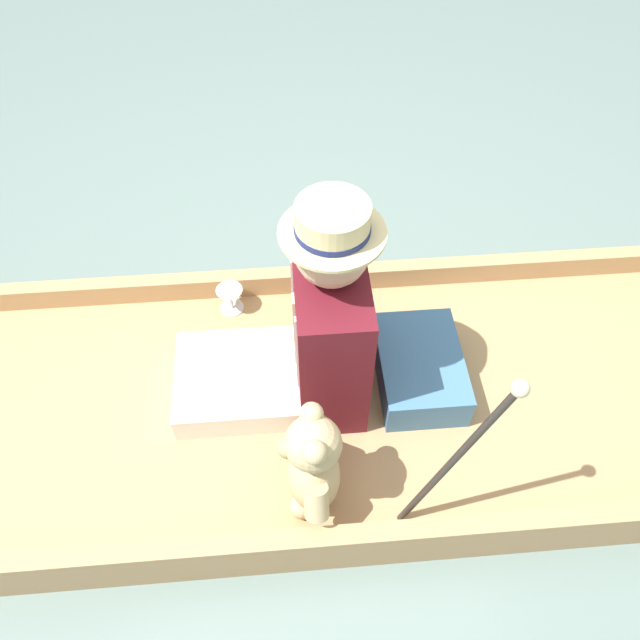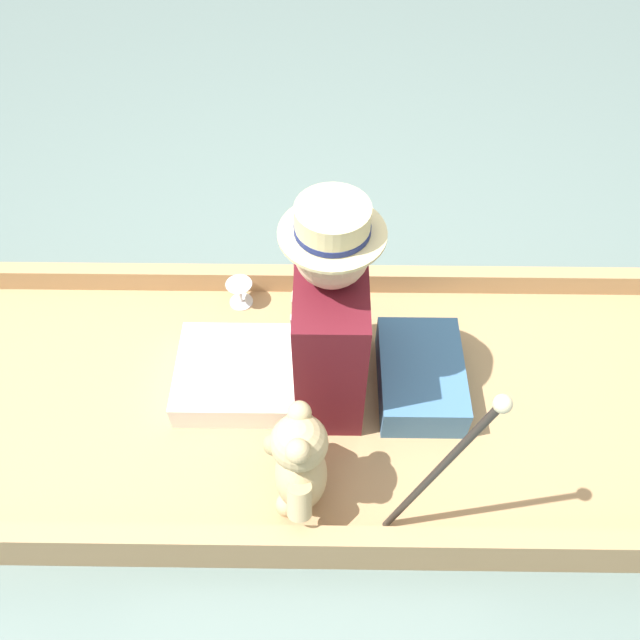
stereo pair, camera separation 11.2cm
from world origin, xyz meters
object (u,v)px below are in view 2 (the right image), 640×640
object	(u,v)px
wine_glass	(240,289)
walking_cane	(447,461)
seated_person	(309,331)
teddy_bear	(299,465)

from	to	relation	value
wine_glass	walking_cane	distance (m)	1.15
wine_glass	walking_cane	xyz separation A→B (m)	(-0.89, -0.64, 0.36)
seated_person	teddy_bear	bearing A→B (deg)	169.40
seated_person	walking_cane	bearing A→B (deg)	-152.44
teddy_bear	walking_cane	distance (m)	0.46
seated_person	teddy_bear	xyz separation A→B (m)	(-0.41, 0.02, -0.10)
seated_person	wine_glass	xyz separation A→B (m)	(0.38, 0.28, -0.23)
seated_person	teddy_bear	size ratio (longest dim) A/B	1.86
teddy_bear	walking_cane	world-z (taller)	walking_cane
wine_glass	walking_cane	world-z (taller)	walking_cane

